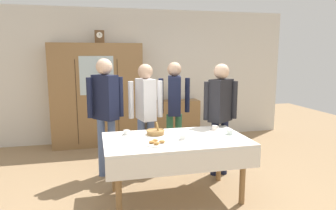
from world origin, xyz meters
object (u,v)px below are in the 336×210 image
object	(u,v)px
person_beside_shelf	(146,107)
mantel_clock	(99,37)
person_by_cabinet	(105,105)
tea_cup_near_left	(127,133)
dining_table	(176,147)
tea_cup_mid_left	(183,137)
spoon_near_left	(132,146)
pastry_plate	(157,143)
wall_cabinet	(97,95)
person_near_right_end	(220,108)
bread_basket	(156,132)
tea_cup_front_edge	(230,133)
book_stack	(174,98)
tea_cup_center	(215,128)
spoon_near_right	(178,132)
person_behind_table_left	(174,103)
bookshelf_low	(173,120)

from	to	relation	value
person_beside_shelf	mantel_clock	bearing A→B (deg)	110.80
mantel_clock	person_by_cabinet	distance (m)	1.94
tea_cup_near_left	dining_table	bearing A→B (deg)	-30.04
tea_cup_mid_left	spoon_near_left	xyz separation A→B (m)	(-0.64, -0.12, -0.02)
dining_table	pastry_plate	world-z (taller)	pastry_plate
tea_cup_near_left	wall_cabinet	bearing A→B (deg)	98.24
person_near_right_end	bread_basket	bearing A→B (deg)	-162.13
tea_cup_front_edge	spoon_near_left	bearing A→B (deg)	-171.15
wall_cabinet	book_stack	size ratio (longest dim) A/B	9.55
mantel_clock	tea_cup_center	size ratio (longest dim) A/B	1.85
spoon_near_left	spoon_near_right	xyz separation A→B (m)	(0.66, 0.45, 0.00)
tea_cup_center	book_stack	bearing A→B (deg)	89.21
tea_cup_center	pastry_plate	size ratio (longest dim) A/B	0.46
tea_cup_mid_left	spoon_near_left	bearing A→B (deg)	-169.56
tea_cup_center	tea_cup_front_edge	bearing A→B (deg)	-69.62
pastry_plate	person_by_cabinet	bearing A→B (deg)	115.00
mantel_clock	bread_basket	xyz separation A→B (m)	(0.61, -2.32, -1.31)
book_stack	spoon_near_left	xyz separation A→B (m)	(-1.23, -2.81, -0.12)
tea_cup_near_left	person_beside_shelf	distance (m)	0.78
person_by_cabinet	person_beside_shelf	world-z (taller)	person_by_cabinet
tea_cup_front_edge	spoon_near_right	xyz separation A→B (m)	(-0.63, 0.25, -0.02)
mantel_clock	tea_cup_front_edge	world-z (taller)	mantel_clock
mantel_clock	pastry_plate	xyz separation A→B (m)	(0.54, -2.75, -1.33)
book_stack	bread_basket	size ratio (longest dim) A/B	0.87
person_behind_table_left	tea_cup_front_edge	bearing A→B (deg)	-70.27
wall_cabinet	spoon_near_left	distance (m)	2.79
tea_cup_near_left	person_by_cabinet	world-z (taller)	person_by_cabinet
mantel_clock	person_by_cabinet	xyz separation A→B (m)	(0.01, -1.63, -1.06)
dining_table	spoon_near_right	xyz separation A→B (m)	(0.10, 0.28, 0.11)
pastry_plate	person_near_right_end	bearing A→B (deg)	34.52
tea_cup_near_left	person_near_right_end	xyz separation A→B (m)	(1.40, 0.27, 0.21)
tea_cup_front_edge	person_behind_table_left	distance (m)	1.29
book_stack	person_behind_table_left	world-z (taller)	person_behind_table_left
bread_basket	pastry_plate	distance (m)	0.44
mantel_clock	book_stack	size ratio (longest dim) A/B	1.14
tea_cup_mid_left	spoon_near_left	size ratio (longest dim) A/B	1.09
spoon_near_left	spoon_near_right	bearing A→B (deg)	34.38
spoon_near_left	dining_table	bearing A→B (deg)	16.82
mantel_clock	pastry_plate	bearing A→B (deg)	-78.91
tea_cup_near_left	tea_cup_front_edge	bearing A→B (deg)	-13.11
wall_cabinet	spoon_near_left	bearing A→B (deg)	-83.16
dining_table	tea_cup_center	world-z (taller)	tea_cup_center
mantel_clock	tea_cup_near_left	distance (m)	2.63
tea_cup_near_left	spoon_near_right	world-z (taller)	tea_cup_near_left
tea_cup_center	spoon_near_right	xyz separation A→B (m)	(-0.53, -0.02, -0.02)
pastry_plate	spoon_near_right	bearing A→B (deg)	49.88
bread_basket	tea_cup_near_left	bearing A→B (deg)	170.01
bookshelf_low	tea_cup_center	xyz separation A→B (m)	(-0.03, -2.34, 0.39)
spoon_near_right	person_behind_table_left	world-z (taller)	person_behind_table_left
bookshelf_low	mantel_clock	bearing A→B (deg)	-178.01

